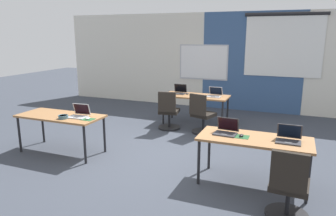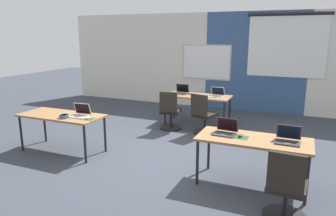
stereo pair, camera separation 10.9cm
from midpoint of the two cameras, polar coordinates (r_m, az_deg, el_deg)
ground_plane at (r=5.95m, az=-0.85°, el=-8.26°), size 24.00×24.00×0.00m
back_wall_assembly at (r=9.54m, az=9.77°, el=8.41°), size 10.00×0.27×2.80m
desk_near_left at (r=6.18m, az=-18.22°, el=-1.67°), size 1.60×0.70×0.72m
desk_near_right at (r=4.73m, az=15.84°, el=-6.02°), size 1.60×0.70×0.72m
desk_far_center at (r=7.75m, az=5.78°, el=1.85°), size 1.60×0.70×0.72m
laptop_near_right_end at (r=4.69m, az=21.52°, el=-5.23°), size 0.34×0.31×0.23m
chair_near_right_end at (r=4.07m, az=21.30°, el=-13.99°), size 0.52×0.55×0.92m
laptop_near_left_inner at (r=5.92m, az=-15.19°, el=-1.01°), size 0.35×0.32×0.23m
mousepad_near_left_inner at (r=5.72m, az=-13.69°, el=-1.93°), size 0.22×0.19×0.00m
mouse_near_left_inner at (r=5.71m, az=-13.70°, el=-1.74°), size 0.06×0.10×0.03m
laptop_near_right_inner at (r=4.81m, az=10.97°, el=-4.07°), size 0.35×0.31×0.23m
mousepad_near_right_inner at (r=4.72m, az=13.61°, el=-5.15°), size 0.22×0.19×0.00m
mouse_near_right_inner at (r=4.71m, az=13.62°, el=-4.93°), size 0.07×0.11×0.03m
laptop_far_right at (r=7.63m, az=9.17°, el=2.41°), size 0.35×0.34×0.22m
chair_far_right at (r=7.05m, az=6.84°, el=-1.68°), size 0.55×0.60×0.92m
laptop_far_left at (r=7.94m, az=2.82°, el=2.99°), size 0.33×0.29×0.23m
mouse_far_left at (r=7.85m, az=4.30°, el=2.60°), size 0.08×0.11×0.03m
chair_far_left at (r=7.32m, az=0.81°, el=-1.03°), size 0.52×0.57×0.92m
snack_bowl at (r=5.89m, az=-17.81°, el=-1.40°), size 0.18×0.18×0.06m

